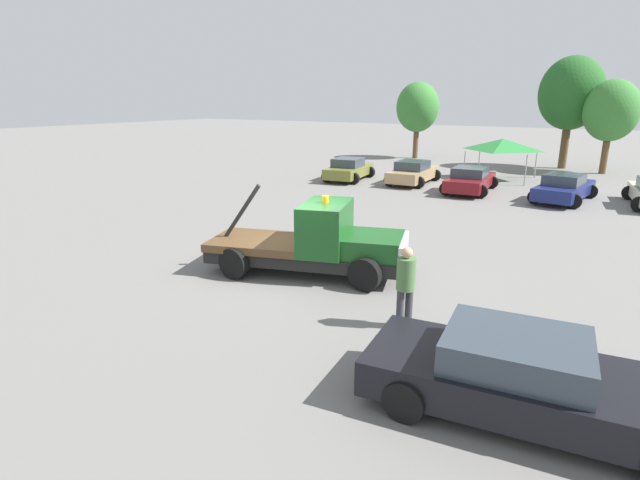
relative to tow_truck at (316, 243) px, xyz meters
name	(u,v)px	position (x,y,z in m)	size (l,w,h in m)	color
ground_plane	(305,273)	(-0.32, -0.10, -0.90)	(160.00, 160.00, 0.00)	slate
tow_truck	(316,243)	(0.00, 0.00, 0.00)	(5.86, 3.43, 2.51)	black
foreground_car	(527,379)	(6.27, -3.91, -0.25)	(5.27, 2.49, 1.34)	black
person_near_truck	(406,282)	(3.45, -1.95, 0.16)	(0.41, 0.41, 1.83)	#38383D
parked_car_olive	(349,169)	(-7.18, 15.35, -0.25)	(2.73, 4.43, 1.34)	olive
parked_car_tan	(413,172)	(-3.36, 16.16, -0.25)	(2.46, 4.60, 1.34)	tan
parked_car_maroon	(470,180)	(0.21, 15.16, -0.25)	(2.60, 4.76, 1.34)	maroon
parked_car_navy	(564,188)	(4.76, 15.04, -0.25)	(2.81, 4.87, 1.34)	navy
canopy_tent_green	(503,145)	(0.62, 20.48, 1.21)	(3.56, 3.56, 2.45)	#9E9EA3
tree_left	(611,111)	(5.90, 26.40, 3.12)	(3.36, 3.36, 6.00)	brown
tree_center	(571,94)	(3.29, 27.93, 4.20)	(4.26, 4.26, 7.61)	brown
tree_right	(418,107)	(-7.87, 28.32, 3.18)	(3.40, 3.40, 6.08)	brown
traffic_cone	(317,228)	(-2.17, 3.58, -0.65)	(0.40, 0.40, 0.55)	black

